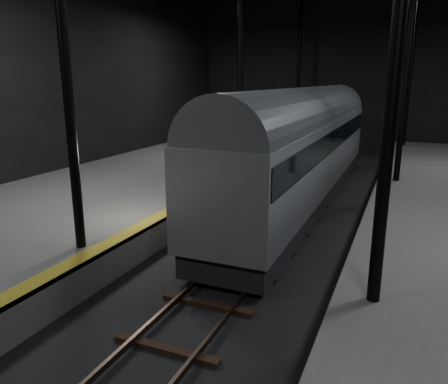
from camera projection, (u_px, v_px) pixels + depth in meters
The scene contains 6 objects.
ground at pixel (259, 250), 14.29m from camera, with size 44.00×44.00×0.00m, color black.
platform_left at pixel (77, 210), 17.01m from camera, with size 9.00×43.80×1.00m, color #545351.
tactile_strip at pixel (172, 210), 15.27m from camera, with size 0.50×43.80×0.01m, color olive.
track at pixel (259, 248), 14.28m from camera, with size 2.40×43.00×0.24m.
train at pixel (304, 143), 18.78m from camera, with size 2.81×18.72×5.00m.
woman at pixel (180, 178), 16.73m from camera, with size 0.55×0.36×1.52m, color #8B7755.
Camera 1 is at (4.17, -12.75, 5.42)m, focal length 35.00 mm.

